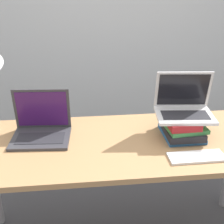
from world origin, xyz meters
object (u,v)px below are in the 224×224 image
(book_stack, at_px, (181,127))
(wireless_keyboard, at_px, (197,157))
(laptop_on_books, at_px, (184,107))
(laptop_left, at_px, (41,128))

(book_stack, bearing_deg, wireless_keyboard, -87.65)
(laptop_on_books, bearing_deg, laptop_left, 176.26)
(book_stack, distance_m, wireless_keyboard, 0.24)
(book_stack, xyz_separation_m, laptop_on_books, (0.01, 0.02, 0.11))
(laptop_left, bearing_deg, book_stack, -5.55)
(laptop_left, relative_size, book_stack, 1.21)
(laptop_on_books, bearing_deg, book_stack, -115.70)
(laptop_left, height_order, wireless_keyboard, laptop_left)
(laptop_left, xyz_separation_m, laptop_on_books, (0.79, -0.05, 0.12))
(laptop_on_books, height_order, wireless_keyboard, laptop_on_books)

